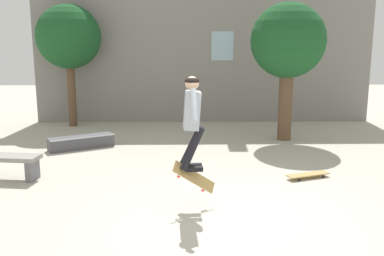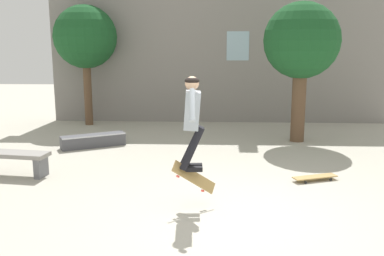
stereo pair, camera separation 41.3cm
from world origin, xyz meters
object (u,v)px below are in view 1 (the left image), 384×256
object	(u,v)px
tree_right	(288,43)
skateboard_resting	(308,175)
skateboard_flipping	(194,177)
tree_left	(69,38)
skater	(192,115)
skate_ledge	(81,142)

from	to	relation	value
tree_right	skateboard_resting	distance (m)	4.13
skateboard_flipping	tree_left	bearing A→B (deg)	97.89
tree_right	skateboard_flipping	distance (m)	5.75
skateboard_resting	skater	bearing A→B (deg)	-167.90
skater	skateboard_flipping	size ratio (longest dim) A/B	2.16
tree_right	skateboard_resting	world-z (taller)	tree_right
skateboard_flipping	skateboard_resting	world-z (taller)	skateboard_flipping
tree_right	skateboard_resting	size ratio (longest dim) A/B	4.02
tree_right	skateboard_flipping	size ratio (longest dim) A/B	5.33
skate_ledge	skateboard_resting	distance (m)	5.43
skater	skateboard_resting	xyz separation A→B (m)	(2.24, 1.41, -1.40)
skateboard_flipping	skater	bearing A→B (deg)	104.74
skateboard_flipping	skateboard_resting	xyz separation A→B (m)	(2.21, 1.45, -0.43)
tree_left	skateboard_resting	world-z (taller)	tree_left
tree_left	skater	bearing A→B (deg)	-62.22
skateboard_resting	tree_right	bearing A→B (deg)	64.60
tree_left	skateboard_flipping	world-z (taller)	tree_left
tree_right	skater	xyz separation A→B (m)	(-2.54, -4.71, -1.07)
tree_left	skateboard_resting	distance (m)	8.27
tree_left	skateboard_flipping	bearing A→B (deg)	-62.18
skate_ledge	tree_left	bearing A→B (deg)	78.71
skate_ledge	skater	size ratio (longest dim) A/B	1.08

